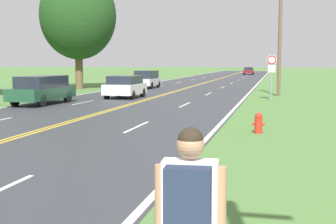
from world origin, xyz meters
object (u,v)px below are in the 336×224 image
object	(u,v)px
tree_mid_treeline	(78,16)
car_silver_hatchback_mid_far	(147,79)
fire_hydrant	(258,123)
car_white_hatchback_mid_near	(125,86)
car_maroon_sedan_receding	(249,71)
traffic_sign	(272,66)
hitchhiker_person	(190,210)
car_dark_green_suv_approaching	(42,89)

from	to	relation	value
tree_mid_treeline	car_silver_hatchback_mid_far	world-z (taller)	tree_mid_treeline
fire_hydrant	car_white_hatchback_mid_near	world-z (taller)	car_white_hatchback_mid_near
car_silver_hatchback_mid_far	car_maroon_sedan_receding	bearing A→B (deg)	-5.27
traffic_sign	car_white_hatchback_mid_near	world-z (taller)	traffic_sign
hitchhiker_person	car_silver_hatchback_mid_far	distance (m)	38.25
hitchhiker_person	car_silver_hatchback_mid_far	size ratio (longest dim) A/B	0.50
traffic_sign	tree_mid_treeline	size ratio (longest dim) A/B	0.28
car_white_hatchback_mid_near	car_maroon_sedan_receding	distance (m)	59.12
traffic_sign	car_maroon_sedan_receding	xyz separation A→B (m)	(-4.92, 58.50, -1.40)
tree_mid_treeline	car_white_hatchback_mid_near	distance (m)	12.92
fire_hydrant	traffic_sign	bearing A→B (deg)	89.17
hitchhiker_person	car_white_hatchback_mid_near	bearing A→B (deg)	15.23
car_white_hatchback_mid_near	car_silver_hatchback_mid_far	bearing A→B (deg)	10.17
traffic_sign	car_dark_green_suv_approaching	bearing A→B (deg)	-154.75
car_dark_green_suv_approaching	car_maroon_sedan_receding	bearing A→B (deg)	-4.95
fire_hydrant	car_white_hatchback_mid_near	bearing A→B (deg)	124.14
tree_mid_treeline	traffic_sign	bearing A→B (deg)	-27.55
hitchhiker_person	tree_mid_treeline	world-z (taller)	tree_mid_treeline
hitchhiker_person	car_white_hatchback_mid_near	size ratio (longest dim) A/B	0.52
fire_hydrant	car_maroon_sedan_receding	size ratio (longest dim) A/B	0.15
hitchhiker_person	car_maroon_sedan_receding	world-z (taller)	hitchhiker_person
fire_hydrant	tree_mid_treeline	bearing A→B (deg)	125.98
car_white_hatchback_mid_near	car_maroon_sedan_receding	size ratio (longest dim) A/B	0.76
hitchhiker_person	car_maroon_sedan_receding	bearing A→B (deg)	-1.26
fire_hydrant	tree_mid_treeline	distance (m)	28.57
tree_mid_treeline	car_silver_hatchback_mid_far	xyz separation A→B (m)	(5.51, 2.24, -5.50)
car_silver_hatchback_mid_far	car_white_hatchback_mid_near	bearing A→B (deg)	-169.05
hitchhiker_person	fire_hydrant	xyz separation A→B (m)	(0.11, 11.85, -0.76)
fire_hydrant	car_silver_hatchback_mid_far	size ratio (longest dim) A/B	0.19
hitchhiker_person	car_dark_green_suv_approaching	bearing A→B (deg)	26.84
traffic_sign	hitchhiker_person	bearing A→B (deg)	-90.70
fire_hydrant	traffic_sign	size ratio (longest dim) A/B	0.25
fire_hydrant	car_silver_hatchback_mid_far	xyz separation A→B (m)	(-10.90, 24.85, 0.47)
car_maroon_sedan_receding	fire_hydrant	bearing A→B (deg)	2.62
car_dark_green_suv_approaching	car_white_hatchback_mid_near	xyz separation A→B (m)	(3.06, 5.40, -0.08)
hitchhiker_person	car_maroon_sedan_receding	distance (m)	84.41
traffic_sign	car_silver_hatchback_mid_far	world-z (taller)	traffic_sign
tree_mid_treeline	car_maroon_sedan_receding	world-z (taller)	tree_mid_treeline
traffic_sign	car_silver_hatchback_mid_far	xyz separation A→B (m)	(-11.11, 10.91, -1.29)
car_dark_green_suv_approaching	car_maroon_sedan_receding	xyz separation A→B (m)	(7.48, 64.35, -0.14)
hitchhiker_person	car_silver_hatchback_mid_far	bearing A→B (deg)	12.00
hitchhiker_person	car_white_hatchback_mid_near	world-z (taller)	hitchhiker_person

